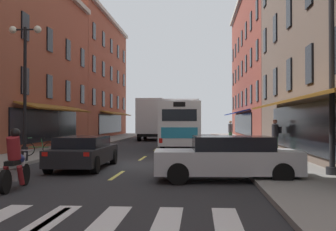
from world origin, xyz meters
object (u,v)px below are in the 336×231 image
(box_truck, at_px, (153,120))
(pedestrian_near, at_px, (275,135))
(bicycle_near, at_px, (39,148))
(transit_bus, at_px, (182,123))
(sedan_far, at_px, (84,152))
(sedan_near, at_px, (163,130))
(street_lamp_twin, at_px, (25,86))
(sedan_mid, at_px, (228,158))
(motorcycle_rider, at_px, (15,163))
(pedestrian_mid, at_px, (230,131))

(box_truck, bearing_deg, pedestrian_near, -64.16)
(pedestrian_near, bearing_deg, bicycle_near, 81.06)
(box_truck, bearing_deg, transit_bus, -72.04)
(pedestrian_near, bearing_deg, sedan_far, 106.52)
(sedan_near, bearing_deg, box_truck, -89.50)
(bicycle_near, relative_size, street_lamp_twin, 0.29)
(box_truck, relative_size, sedan_near, 1.55)
(sedan_near, xyz_separation_m, sedan_mid, (5.42, -39.05, 0.02))
(box_truck, relative_size, street_lamp_twin, 1.18)
(transit_bus, relative_size, bicycle_near, 6.68)
(sedan_far, height_order, motorcycle_rider, motorcycle_rider)
(sedan_mid, bearing_deg, box_truck, 101.15)
(sedan_far, relative_size, motorcycle_rider, 2.30)
(sedan_far, distance_m, pedestrian_near, 10.77)
(bicycle_near, relative_size, pedestrian_near, 0.95)
(box_truck, relative_size, sedan_mid, 1.51)
(bicycle_near, xyz_separation_m, pedestrian_near, (11.94, 2.52, 0.59))
(motorcycle_rider, xyz_separation_m, bicycle_near, (-2.91, 9.01, -0.21))
(sedan_far, relative_size, bicycle_near, 2.78)
(transit_bus, height_order, bicycle_near, transit_bus)
(sedan_mid, xyz_separation_m, pedestrian_near, (3.18, 9.41, 0.39))
(box_truck, xyz_separation_m, motorcycle_rider, (-0.53, -29.08, -1.29))
(transit_bus, xyz_separation_m, pedestrian_mid, (3.72, 2.94, -0.64))
(motorcycle_rider, relative_size, street_lamp_twin, 0.36)
(motorcycle_rider, bearing_deg, transit_bus, 78.93)
(sedan_far, bearing_deg, pedestrian_near, 37.36)
(motorcycle_rider, bearing_deg, sedan_mid, 19.84)
(sedan_near, height_order, street_lamp_twin, street_lamp_twin)
(sedan_near, distance_m, pedestrian_mid, 20.32)
(sedan_mid, distance_m, pedestrian_mid, 20.06)
(pedestrian_mid, bearing_deg, sedan_far, 141.11)
(sedan_near, height_order, sedan_far, sedan_near)
(sedan_mid, height_order, sedan_far, sedan_mid)
(sedan_near, height_order, motorcycle_rider, motorcycle_rider)
(sedan_near, height_order, pedestrian_mid, pedestrian_mid)
(sedan_mid, relative_size, motorcycle_rider, 2.20)
(street_lamp_twin, bearing_deg, sedan_near, 85.14)
(sedan_mid, relative_size, pedestrian_near, 2.53)
(box_truck, height_order, sedan_far, box_truck)
(sedan_mid, height_order, bicycle_near, sedan_mid)
(sedan_mid, height_order, pedestrian_near, pedestrian_near)
(box_truck, xyz_separation_m, sedan_near, (-0.11, 12.08, -1.31))
(bicycle_near, bearing_deg, motorcycle_rider, -72.09)
(sedan_near, bearing_deg, pedestrian_mid, -69.72)
(sedan_mid, xyz_separation_m, bicycle_near, (-8.76, 6.90, -0.21))
(box_truck, xyz_separation_m, street_lamp_twin, (-3.05, -22.63, 1.35))
(motorcycle_rider, height_order, pedestrian_near, pedestrian_near)
(transit_bus, xyz_separation_m, box_truck, (-3.22, 9.93, 0.32))
(motorcycle_rider, xyz_separation_m, street_lamp_twin, (-2.52, 6.45, 2.64))
(bicycle_near, xyz_separation_m, pedestrian_mid, (10.38, 13.09, 0.54))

